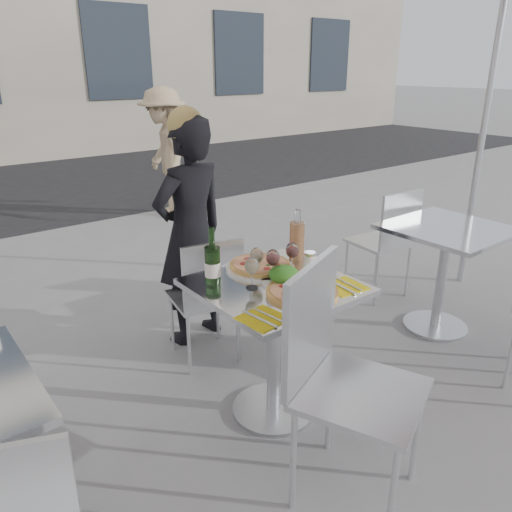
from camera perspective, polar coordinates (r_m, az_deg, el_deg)
ground at (r=2.82m, az=1.96°, el=-17.23°), size 80.00×80.00×0.00m
main_table at (r=2.53m, az=2.11°, el=-7.56°), size 0.72×0.72×0.75m
side_table_right at (r=3.60m, az=20.77°, el=-0.06°), size 0.72×0.72×0.75m
chair_far at (r=2.99m, az=-5.52°, el=-4.02°), size 0.44×0.45×0.82m
chair_near at (r=2.08m, az=9.30°, el=-12.30°), size 0.62×0.63×1.03m
side_chair_rfar at (r=3.97m, az=14.91°, el=2.29°), size 0.44×0.45×0.88m
woman_diner at (r=3.22m, az=-7.47°, el=2.54°), size 0.58×0.42×1.48m
pedestrian_b at (r=6.20m, az=-10.36°, el=11.51°), size 0.80×1.10×1.53m
pizza_near at (r=2.34m, az=5.28°, el=-4.05°), size 0.34×0.34×0.02m
pizza_far at (r=2.60m, az=0.46°, el=-1.14°), size 0.36×0.36×0.03m
salad_plate at (r=2.43m, az=3.19°, el=-2.28°), size 0.22×0.22×0.09m
wine_bottle at (r=2.37m, az=-4.99°, el=-0.96°), size 0.07×0.08×0.29m
carafe at (r=2.67m, az=4.70°, el=1.73°), size 0.08×0.08×0.29m
sugar_shaker at (r=2.57m, az=6.15°, el=-0.69°), size 0.06×0.06×0.11m
wineglass_white_a at (r=2.35m, az=-0.48°, el=-1.24°), size 0.07×0.07×0.16m
wineglass_white_b at (r=2.47m, az=0.06°, el=-0.09°), size 0.07×0.07×0.16m
wineglass_red_a at (r=2.45m, az=1.94°, el=-0.30°), size 0.07×0.07×0.16m
wineglass_red_b at (r=2.55m, az=4.16°, el=0.56°), size 0.07×0.07×0.16m
napkin_left at (r=2.11m, az=0.78°, el=-7.10°), size 0.20×0.20×0.01m
napkin_right at (r=2.44m, az=10.01°, el=-3.40°), size 0.20×0.20×0.01m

